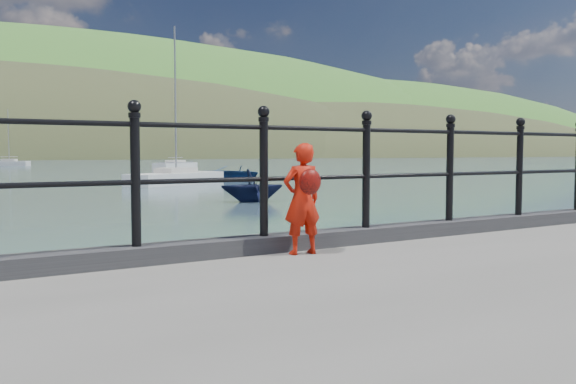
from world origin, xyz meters
TOP-DOWN VIEW (x-y plane):
  - ground at (0.00, 0.00)m, footprint 600.00×600.00m
  - kerb at (0.00, -0.15)m, footprint 60.00×0.30m
  - railing at (0.00, -0.15)m, footprint 18.11×0.11m
  - far_shore at (38.34, 239.41)m, footprint 830.00×200.00m
  - child at (0.83, -0.45)m, footprint 0.38×0.32m
  - launch_blue at (16.01, 31.40)m, footprint 4.51×5.62m
  - launch_navy at (8.96, 15.65)m, footprint 2.84×2.60m
  - sailboat_far at (24.11, 62.87)m, footprint 6.66×5.61m
  - sailboat_near at (11.19, 29.38)m, footprint 7.06×5.11m
  - sailboat_deep at (9.18, 87.18)m, footprint 5.36×4.31m

SIDE VIEW (x-z plane):
  - far_shore at x=38.34m, z-range -100.57..55.43m
  - ground at x=0.00m, z-range 0.00..0.00m
  - sailboat_near at x=11.19m, z-range -4.42..5.10m
  - sailboat_deep at x=9.18m, z-range -3.68..4.37m
  - sailboat_far at x=24.11m, z-range -4.54..5.23m
  - launch_blue at x=16.01m, z-range 0.00..1.04m
  - launch_navy at x=8.96m, z-range 0.00..1.28m
  - kerb at x=0.00m, z-range 1.00..1.15m
  - child at x=0.83m, z-range 1.01..2.01m
  - railing at x=0.00m, z-range 1.23..2.42m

